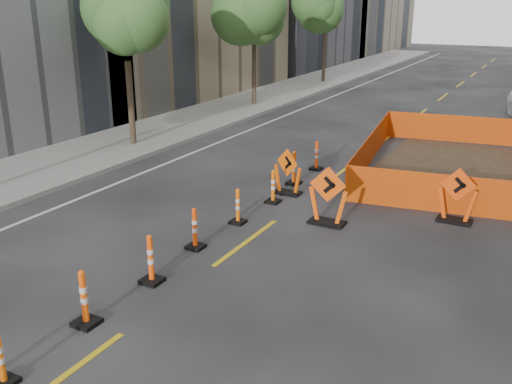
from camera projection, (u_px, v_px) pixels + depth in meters
The scene contains 17 objects.
ground_plane at pixel (140, 321), 10.28m from camera, with size 140.00×140.00×0.00m, color black.
sidewalk_left at pixel (153, 133), 24.29m from camera, with size 4.00×90.00×0.15m, color gray.
tree_l_b at pixel (125, 27), 20.92m from camera, with size 2.80×2.80×5.95m.
tree_l_c at pixel (254, 19), 29.27m from camera, with size 2.80×2.80×5.95m.
tree_l_d at pixel (326, 14), 37.63m from camera, with size 2.80×2.80×5.95m.
channelizer_1 at pixel (0, 358), 8.45m from camera, with size 0.36×0.36×0.92m, color #DB5C09, non-canonical shape.
channelizer_2 at pixel (84, 298), 9.99m from camera, with size 0.42×0.42×1.07m, color #F7510A, non-canonical shape.
channelizer_3 at pixel (151, 259), 11.50m from camera, with size 0.42×0.42×1.06m, color #FF4C0A, non-canonical shape.
channelizer_4 at pixel (195, 228), 13.11m from camera, with size 0.39×0.39×1.00m, color #E43F09, non-canonical shape.
channelizer_5 at pixel (238, 206), 14.60m from camera, with size 0.37×0.37×0.94m, color #FF640A, non-canonical shape.
channelizer_6 at pixel (273, 186), 16.08m from camera, with size 0.38×0.38×0.97m, color orange, non-canonical shape.
channelizer_7 at pixel (294, 168), 17.67m from camera, with size 0.42×0.42×1.07m, color #DC4F09, non-canonical shape.
channelizer_8 at pixel (317, 155), 19.20m from camera, with size 0.40×0.40×1.00m, color red, non-canonical shape.
chevron_sign_left at pixel (288, 171), 16.76m from camera, with size 0.92×0.55×1.38m, color #F45A0A, non-canonical shape.
chevron_sign_center at pixel (328, 196), 14.46m from camera, with size 1.03×0.62×1.54m, color #FE530A, non-canonical shape.
chevron_sign_right at pixel (457, 195), 14.60m from camera, with size 0.98×0.59×1.47m, color #FF470A, non-canonical shape.
safety_fence at pixel (446, 154), 19.18m from camera, with size 5.07×8.62×1.08m, color #DC410B, non-canonical shape.
Camera 1 is at (6.08, -6.94, 5.51)m, focal length 40.00 mm.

